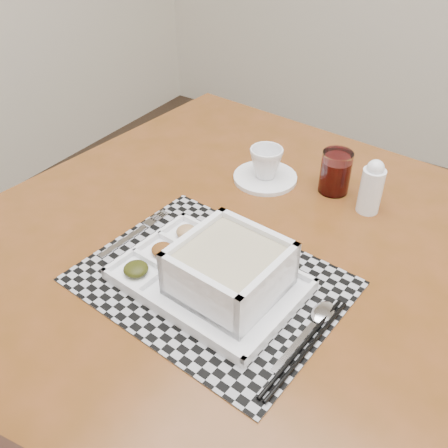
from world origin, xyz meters
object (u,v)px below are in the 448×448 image
(cup, at_px, (266,163))
(creamer_bottle, at_px, (372,187))
(dining_table, at_px, (242,279))
(juice_glass, at_px, (335,174))
(serving_tray, at_px, (222,273))

(cup, relative_size, creamer_bottle, 0.62)
(dining_table, relative_size, juice_glass, 12.16)
(dining_table, height_order, cup, cup)
(cup, bearing_deg, creamer_bottle, 19.14)
(creamer_bottle, bearing_deg, serving_tray, -109.04)
(serving_tray, height_order, cup, serving_tray)
(serving_tray, bearing_deg, dining_table, 104.36)
(serving_tray, relative_size, juice_glass, 3.46)
(dining_table, relative_size, serving_tray, 3.52)
(serving_tray, xyz_separation_m, creamer_bottle, (0.13, 0.37, 0.02))
(dining_table, xyz_separation_m, serving_tray, (0.03, -0.12, 0.12))
(dining_table, relative_size, creamer_bottle, 9.64)
(serving_tray, xyz_separation_m, cup, (-0.12, 0.36, 0.01))
(juice_glass, distance_m, creamer_bottle, 0.10)
(dining_table, xyz_separation_m, creamer_bottle, (0.16, 0.25, 0.14))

